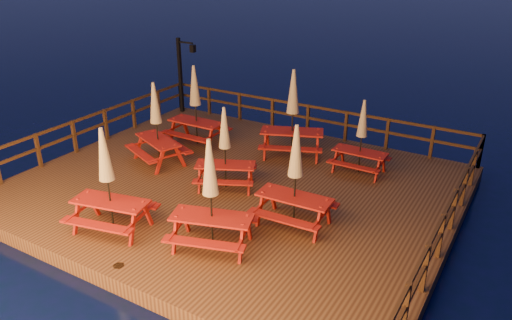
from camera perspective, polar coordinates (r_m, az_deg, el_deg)
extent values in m
plane|color=black|center=(14.64, -2.42, -4.19)|extent=(500.00, 500.00, 0.00)
cube|color=#442715|center=(14.54, -2.44, -3.49)|extent=(12.00, 10.00, 0.40)
cylinder|color=#382212|center=(21.22, -8.30, 3.80)|extent=(0.24, 0.24, 1.40)
cylinder|color=#382212|center=(11.86, -15.04, -14.33)|extent=(0.24, 0.24, 1.40)
cylinder|color=#382212|center=(18.40, 5.45, 0.77)|extent=(0.24, 0.24, 1.40)
cylinder|color=#382212|center=(17.02, 22.67, -3.07)|extent=(0.24, 0.24, 1.40)
cube|color=#382212|center=(18.01, 6.01, 6.17)|extent=(11.70, 0.06, 0.09)
cube|color=#382212|center=(18.15, 5.95, 4.83)|extent=(11.70, 0.06, 0.09)
cube|color=#382212|center=(20.47, -6.04, 6.86)|extent=(0.10, 0.10, 1.10)
cube|color=#382212|center=(18.17, 5.94, 4.67)|extent=(0.10, 0.10, 1.10)
cube|color=#382212|center=(16.88, 20.43, 1.73)|extent=(0.10, 0.10, 1.10)
cube|color=#382212|center=(17.74, -18.60, 4.75)|extent=(0.06, 9.70, 0.09)
cube|color=#382212|center=(17.88, -18.41, 3.41)|extent=(0.06, 9.70, 0.09)
cube|color=#382212|center=(17.89, -18.39, 3.24)|extent=(0.10, 0.10, 1.10)
cube|color=#382212|center=(20.46, -10.32, 6.60)|extent=(0.10, 0.10, 1.10)
cube|color=#382212|center=(12.12, 21.37, -4.51)|extent=(0.06, 9.70, 0.09)
cube|color=#382212|center=(12.32, 21.06, -6.34)|extent=(0.06, 9.70, 0.09)
cube|color=#382212|center=(12.35, 21.03, -6.56)|extent=(0.10, 0.10, 1.10)
cube|color=#382212|center=(15.84, 23.80, -0.25)|extent=(0.10, 0.10, 1.10)
cube|color=black|center=(20.51, -8.64, 9.52)|extent=(0.12, 0.12, 3.00)
cube|color=black|center=(20.01, -8.08, 13.16)|extent=(0.70, 0.06, 0.06)
cube|color=black|center=(19.83, -7.24, 12.52)|extent=(0.18, 0.18, 0.28)
sphere|color=#FFCA66|center=(19.83, -7.24, 12.52)|extent=(0.14, 0.14, 0.14)
cube|color=#9A160E|center=(12.15, 4.42, -4.26)|extent=(1.86, 0.78, 0.05)
cube|color=#9A160E|center=(12.78, 5.53, -4.33)|extent=(1.84, 0.35, 0.05)
cube|color=#9A160E|center=(11.81, 3.12, -6.79)|extent=(1.84, 0.35, 0.05)
cube|color=#9A160E|center=(12.88, 1.91, -4.38)|extent=(0.06, 0.10, 0.76)
cube|color=#9A160E|center=(12.36, 0.48, -5.67)|extent=(0.06, 0.10, 0.76)
cube|color=#9A160E|center=(12.36, 8.25, -5.95)|extent=(0.06, 0.10, 0.76)
cube|color=#9A160E|center=(11.81, 7.06, -7.39)|extent=(0.06, 0.10, 0.76)
cylinder|color=black|center=(11.92, 4.50, -2.10)|extent=(0.04, 0.04, 2.54)
cone|color=tan|center=(11.62, 4.61, 1.06)|extent=(0.37, 0.37, 1.27)
sphere|color=black|center=(11.41, 4.70, 3.80)|extent=(0.07, 0.07, 0.07)
cube|color=#9A160E|center=(15.25, 11.81, 0.91)|extent=(1.60, 0.63, 0.04)
cube|color=#9A160E|center=(15.82, 12.40, 0.66)|extent=(1.60, 0.25, 0.04)
cube|color=#9A160E|center=(14.89, 11.02, -0.71)|extent=(1.60, 0.25, 0.04)
cube|color=#9A160E|center=(15.83, 9.83, 0.65)|extent=(0.05, 0.09, 0.67)
cube|color=#9A160E|center=(15.33, 9.01, -0.09)|extent=(0.05, 0.09, 0.67)
cube|color=#9A160E|center=(15.46, 14.39, -0.37)|extent=(0.05, 0.09, 0.67)
cube|color=#9A160E|center=(14.94, 13.70, -1.15)|extent=(0.05, 0.09, 0.67)
cylinder|color=black|center=(15.08, 11.95, 2.47)|extent=(0.04, 0.04, 2.22)
cone|color=tan|center=(14.87, 12.15, 4.69)|extent=(0.32, 0.32, 1.11)
sphere|color=black|center=(14.72, 12.32, 6.58)|extent=(0.06, 0.06, 0.06)
cube|color=#9A160E|center=(11.31, -5.08, -6.51)|extent=(1.98, 1.25, 0.05)
cube|color=#9A160E|center=(11.97, -4.12, -6.34)|extent=(1.85, 0.84, 0.05)
cube|color=#9A160E|center=(10.98, -6.02, -9.47)|extent=(1.85, 0.84, 0.05)
cube|color=#9A160E|center=(12.01, -8.05, -6.84)|extent=(0.09, 0.12, 0.77)
cube|color=#9A160E|center=(11.48, -9.24, -8.50)|extent=(0.09, 0.12, 0.77)
cube|color=#9A160E|center=(11.60, -0.83, -7.79)|extent=(0.09, 0.12, 0.77)
cube|color=#9A160E|center=(11.05, -1.69, -9.58)|extent=(0.09, 0.12, 0.77)
cylinder|color=black|center=(11.06, -5.18, -4.21)|extent=(0.05, 0.05, 2.57)
cone|color=tan|center=(10.74, -5.32, -0.81)|extent=(0.37, 0.37, 1.29)
sphere|color=black|center=(10.51, -5.44, 2.15)|extent=(0.07, 0.07, 0.07)
cube|color=#9A160E|center=(14.02, -3.52, -0.55)|extent=(1.78, 1.31, 0.05)
cube|color=#9A160E|center=(14.63, -3.19, -0.65)|extent=(1.61, 0.96, 0.05)
cube|color=#9A160E|center=(13.64, -3.83, -2.57)|extent=(1.61, 0.96, 0.05)
cube|color=#9A160E|center=(14.55, -6.03, -1.20)|extent=(0.09, 0.11, 0.70)
cube|color=#9A160E|center=(14.01, -6.48, -2.25)|extent=(0.09, 0.11, 0.70)
cube|color=#9A160E|center=(14.36, -0.57, -1.41)|extent=(0.09, 0.11, 0.70)
cube|color=#9A160E|center=(13.81, -0.81, -2.49)|extent=(0.09, 0.11, 0.70)
cylinder|color=black|center=(13.83, -3.57, 1.20)|extent=(0.04, 0.04, 2.32)
cone|color=tan|center=(13.60, -3.64, 3.73)|extent=(0.33, 0.33, 1.16)
sphere|color=black|center=(13.42, -3.70, 5.89)|extent=(0.06, 0.06, 0.06)
cube|color=#9A160E|center=(17.18, -6.84, 4.36)|extent=(1.92, 0.75, 0.05)
cube|color=#9A160E|center=(17.76, -5.55, 3.99)|extent=(1.91, 0.30, 0.05)
cube|color=#9A160E|center=(16.82, -8.10, 2.70)|extent=(1.91, 0.30, 0.05)
cube|color=#9A160E|center=(18.04, -8.13, 3.90)|extent=(0.06, 0.11, 0.80)
cube|color=#9A160E|center=(17.54, -9.55, 3.22)|extent=(0.06, 0.11, 0.80)
cube|color=#9A160E|center=(17.13, -3.94, 3.01)|extent=(0.06, 0.11, 0.80)
cube|color=#9A160E|center=(16.60, -5.31, 2.26)|extent=(0.06, 0.11, 0.80)
cylinder|color=black|center=(17.01, -6.93, 6.05)|extent=(0.05, 0.05, 2.66)
cone|color=tan|center=(16.80, -7.05, 8.47)|extent=(0.38, 0.38, 1.33)
sphere|color=black|center=(16.65, -7.16, 10.51)|extent=(0.07, 0.07, 0.07)
cube|color=#9A160E|center=(12.41, -16.31, -4.57)|extent=(1.95, 1.09, 0.05)
cube|color=#9A160E|center=(12.99, -14.67, -4.57)|extent=(1.86, 0.68, 0.05)
cube|color=#9A160E|center=(12.13, -17.75, -7.13)|extent=(1.86, 0.68, 0.05)
cube|color=#9A160E|center=(13.24, -18.08, -4.82)|extent=(0.08, 0.11, 0.77)
cube|color=#9A160E|center=(12.78, -19.82, -6.16)|extent=(0.08, 0.11, 0.77)
cube|color=#9A160E|center=(12.45, -12.31, -6.04)|extent=(0.08, 0.11, 0.77)
cube|color=#9A160E|center=(11.96, -13.92, -7.53)|extent=(0.08, 0.11, 0.77)
cylinder|color=black|center=(12.18, -16.58, -2.45)|extent=(0.05, 0.05, 2.56)
cone|color=tan|center=(11.89, -16.98, 0.65)|extent=(0.37, 0.37, 1.28)
sphere|color=black|center=(11.68, -17.32, 3.32)|extent=(0.07, 0.07, 0.07)
cube|color=#9A160E|center=(16.11, 4.15, 3.27)|extent=(2.14, 1.49, 0.06)
cube|color=#9A160E|center=(16.85, 4.29, 3.00)|extent=(1.96, 1.05, 0.06)
cube|color=#9A160E|center=(15.61, 3.92, 1.28)|extent=(1.96, 1.05, 0.06)
cube|color=#9A160E|center=(16.67, 1.35, 2.52)|extent=(0.10, 0.13, 0.83)
cube|color=#9A160E|center=(16.00, 1.02, 1.58)|extent=(0.10, 0.13, 0.83)
cube|color=#9A160E|center=(16.57, 7.07, 2.20)|extent=(0.10, 0.13, 0.83)
cube|color=#9A160E|center=(15.89, 6.99, 1.24)|extent=(0.10, 0.13, 0.83)
cylinder|color=black|center=(15.93, 4.20, 5.14)|extent=(0.05, 0.05, 2.77)
cone|color=tan|center=(15.70, 4.29, 7.83)|extent=(0.40, 0.40, 1.39)
sphere|color=black|center=(15.53, 4.36, 10.12)|extent=(0.08, 0.08, 0.08)
cube|color=#9A160E|center=(15.87, -11.15, 2.26)|extent=(1.95, 1.35, 0.05)
cube|color=#9A160E|center=(16.22, -9.15, 1.74)|extent=(1.79, 0.96, 0.05)
cube|color=#9A160E|center=(15.76, -13.04, 0.74)|extent=(1.79, 0.96, 0.05)
cube|color=#9A160E|center=(16.78, -11.17, 2.06)|extent=(0.09, 0.12, 0.76)
cube|color=#9A160E|center=(16.53, -13.24, 1.54)|extent=(0.09, 0.12, 0.76)
cube|color=#9A160E|center=(15.51, -8.71, 0.41)|extent=(0.09, 0.12, 0.76)
cube|color=#9A160E|center=(15.25, -10.91, -0.18)|extent=(0.09, 0.12, 0.76)
cylinder|color=black|center=(15.70, -11.30, 3.97)|extent=(0.04, 0.04, 2.53)
cone|color=tan|center=(15.48, -11.51, 6.44)|extent=(0.36, 0.36, 1.26)
sphere|color=black|center=(15.32, -11.68, 8.53)|extent=(0.07, 0.07, 0.07)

